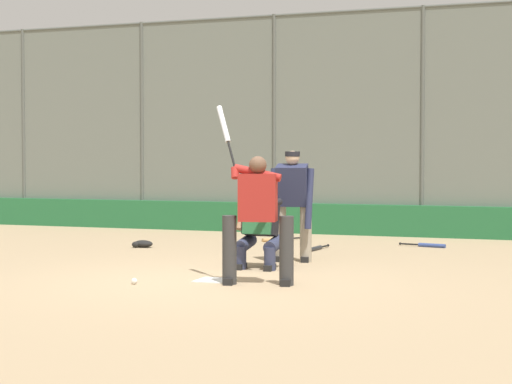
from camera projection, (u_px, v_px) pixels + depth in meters
The scene contains 13 objects.
ground_plane at pixel (214, 281), 10.43m from camera, with size 160.00×160.00×0.00m, color tan.
home_plate_marker at pixel (214, 280), 10.43m from camera, with size 0.43×0.43×0.01m, color white.
backstop_fence at pixel (346, 118), 16.72m from camera, with size 20.87×0.08×4.39m.
padding_wall at pixel (344, 219), 16.71m from camera, with size 20.38×0.18×0.60m, color #236638.
bleachers_beyond at pixel (242, 196), 20.57m from camera, with size 14.55×3.05×1.80m.
batter_at_plate at pixel (257, 215), 10.07m from camera, with size 1.08×0.59×2.14m.
catcher_behind_plate at pixel (259, 222), 11.57m from camera, with size 0.64×0.74×1.21m.
umpire_home at pixel (293, 203), 12.31m from camera, with size 0.65×0.45×1.60m.
spare_bat_near_backstop at pixel (428, 245), 14.37m from camera, with size 0.82×0.23×0.07m.
spare_bat_by_padding at pixel (277, 239), 15.42m from camera, with size 0.55×0.74×0.07m.
spare_bat_third_base_side at pixel (317, 248), 13.91m from camera, with size 0.15×0.80×0.07m.
fielding_glove_on_dirt at pixel (142, 244), 14.33m from camera, with size 0.34×0.26×0.12m.
baseball_loose at pixel (134, 281), 10.13m from camera, with size 0.07×0.07×0.07m, color white.
Camera 1 is at (-3.96, 9.61, 1.49)m, focal length 60.00 mm.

